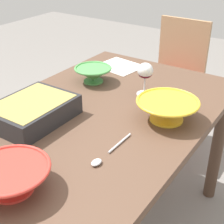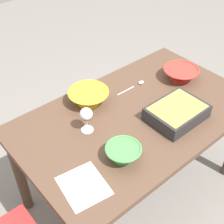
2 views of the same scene
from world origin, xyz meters
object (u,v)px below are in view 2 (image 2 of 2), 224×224
object	(u,v)px
serving_bowl	(123,152)
serving_spoon	(136,85)
wine_glass	(86,116)
small_bowl	(181,73)
dining_table	(135,126)
casserole_dish	(177,112)
mixing_bowl	(89,96)
napkin	(84,186)

from	to	relation	value
serving_bowl	serving_spoon	size ratio (longest dim) A/B	0.80
wine_glass	small_bowl	xyz separation A→B (m)	(0.80, -0.01, -0.06)
dining_table	serving_spoon	size ratio (longest dim) A/B	6.16
wine_glass	casserole_dish	xyz separation A→B (m)	(0.47, -0.26, -0.06)
casserole_dish	serving_bowl	distance (m)	0.45
serving_bowl	serving_spoon	distance (m)	0.65
mixing_bowl	napkin	size ratio (longest dim) A/B	1.11
serving_spoon	casserole_dish	bearing A→B (deg)	-96.69
mixing_bowl	small_bowl	xyz separation A→B (m)	(0.64, -0.20, -0.00)
small_bowl	serving_spoon	distance (m)	0.32
mixing_bowl	napkin	xyz separation A→B (m)	(-0.40, -0.49, -0.05)
mixing_bowl	small_bowl	world-z (taller)	mixing_bowl
napkin	serving_bowl	bearing A→B (deg)	1.44
mixing_bowl	serving_bowl	xyz separation A→B (m)	(-0.14, -0.48, -0.01)
small_bowl	mixing_bowl	bearing A→B (deg)	162.56
dining_table	small_bowl	xyz separation A→B (m)	(0.49, 0.07, 0.15)
wine_glass	serving_bowl	xyz separation A→B (m)	(0.01, -0.29, -0.07)
mixing_bowl	small_bowl	bearing A→B (deg)	-17.44
wine_glass	mixing_bowl	world-z (taller)	wine_glass
small_bowl	serving_bowl	distance (m)	0.83
dining_table	mixing_bowl	xyz separation A→B (m)	(-0.15, 0.27, 0.15)
serving_bowl	mixing_bowl	bearing A→B (deg)	73.35
dining_table	napkin	xyz separation A→B (m)	(-0.56, -0.22, 0.10)
mixing_bowl	dining_table	bearing A→B (deg)	-60.66
mixing_bowl	serving_bowl	world-z (taller)	mixing_bowl
dining_table	small_bowl	distance (m)	0.51
dining_table	wine_glass	distance (m)	0.39
serving_spoon	napkin	size ratio (longest dim) A/B	1.02
dining_table	small_bowl	bearing A→B (deg)	8.39
serving_spoon	dining_table	bearing A→B (deg)	-133.56
dining_table	serving_spoon	xyz separation A→B (m)	(0.20, 0.21, 0.11)
casserole_dish	serving_bowl	size ratio (longest dim) A/B	1.74
serving_spoon	serving_bowl	bearing A→B (deg)	-139.85
dining_table	napkin	size ratio (longest dim) A/B	6.31
casserole_dish	dining_table	bearing A→B (deg)	130.33
wine_glass	serving_spoon	xyz separation A→B (m)	(0.51, 0.13, -0.10)
serving_bowl	napkin	distance (m)	0.26
wine_glass	serving_spoon	bearing A→B (deg)	14.12
mixing_bowl	serving_spoon	size ratio (longest dim) A/B	1.08
casserole_dish	serving_spoon	world-z (taller)	casserole_dish
mixing_bowl	casserole_dish	bearing A→B (deg)	-55.93
dining_table	mixing_bowl	world-z (taller)	mixing_bowl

